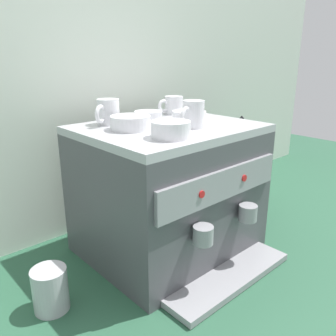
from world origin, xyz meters
The scene contains 12 objects.
ground_plane centered at (0.00, 0.00, 0.00)m, with size 4.00×4.00×0.00m, color #28563D.
tiled_backsplash_wall centered at (0.00, 0.34, 0.50)m, with size 2.80×0.03×1.00m, color silver.
espresso_machine centered at (0.00, 0.00, 0.21)m, with size 0.53×0.55×0.43m.
ceramic_cup_0 centered at (0.03, -0.08, 0.47)m, with size 0.11×0.06×0.08m.
ceramic_cup_1 centered at (0.16, 0.15, 0.46)m, with size 0.10×0.07×0.06m.
ceramic_cup_2 centered at (-0.13, 0.14, 0.47)m, with size 0.11×0.08×0.08m.
ceramic_bowl_0 centered at (-0.11, -0.13, 0.45)m, with size 0.11×0.11×0.04m.
ceramic_bowl_1 centered at (0.00, 0.10, 0.45)m, with size 0.09×0.09×0.03m.
ceramic_bowl_2 centered at (-0.13, 0.03, 0.45)m, with size 0.12×0.12×0.04m.
ceramic_bowl_3 centered at (0.09, 0.00, 0.45)m, with size 0.11×0.11×0.03m.
coffee_grinder centered at (0.43, 0.03, 0.20)m, with size 0.17×0.17×0.41m.
milk_pitcher centered at (-0.44, -0.03, 0.06)m, with size 0.09×0.09×0.12m, color #B7B7BC.
Camera 1 is at (-0.73, -0.80, 0.64)m, focal length 37.32 mm.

